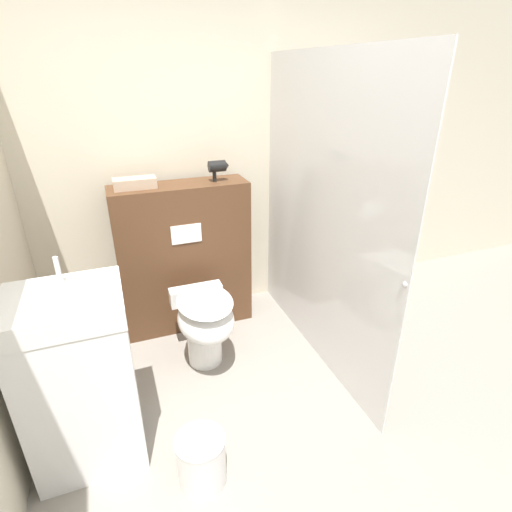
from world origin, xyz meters
The scene contains 9 objects.
ground_plane centered at (0.00, 0.00, 0.00)m, with size 12.00×12.00×0.00m, color gray.
wall_back centered at (0.00, 1.86, 1.25)m, with size 8.00×0.06×2.50m.
partition_panel centered at (-0.26, 1.62, 0.59)m, with size 1.01×0.31×1.18m.
shower_glass centered at (0.54, 0.95, 1.02)m, with size 0.04×1.76×2.05m.
toilet centered at (-0.26, 1.03, 0.36)m, with size 0.38×0.58×0.56m.
sink_vanity centered at (-1.02, 0.55, 0.50)m, with size 0.54×0.45×1.14m.
hair_drier centered at (0.03, 1.60, 1.28)m, with size 0.15×0.08×0.15m.
folded_towel centered at (-0.57, 1.62, 1.21)m, with size 0.29×0.14×0.07m.
waste_bin centered at (-0.51, 0.16, 0.15)m, with size 0.25×0.25×0.29m.
Camera 1 is at (-0.74, -1.22, 1.93)m, focal length 28.00 mm.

